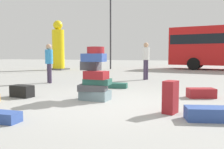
# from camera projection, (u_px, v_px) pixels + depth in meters

# --- Properties ---
(ground_plane) EXTENTS (80.00, 80.00, 0.00)m
(ground_plane) POSITION_uv_depth(u_px,v_px,m) (105.00, 103.00, 5.45)
(ground_plane) COLOR #9E9E99
(suitcase_tower) EXTENTS (0.82, 0.62, 1.31)m
(suitcase_tower) POSITION_uv_depth(u_px,v_px,m) (95.00, 77.00, 5.77)
(suitcase_tower) COLOR gray
(suitcase_tower) RESTS_ON ground
(suitcase_maroon_left_side) EXTENTS (0.30, 0.36, 0.63)m
(suitcase_maroon_left_side) POSITION_uv_depth(u_px,v_px,m) (170.00, 97.00, 4.46)
(suitcase_maroon_left_side) COLOR maroon
(suitcase_maroon_left_side) RESTS_ON ground
(suitcase_teal_white_trunk) EXTENTS (0.72, 0.42, 0.17)m
(suitcase_teal_white_trunk) POSITION_uv_depth(u_px,v_px,m) (117.00, 85.00, 7.86)
(suitcase_teal_white_trunk) COLOR #26594C
(suitcase_teal_white_trunk) RESTS_ON ground
(suitcase_black_right_side) EXTENTS (0.63, 0.37, 0.31)m
(suitcase_black_right_side) POSITION_uv_depth(u_px,v_px,m) (22.00, 91.00, 6.17)
(suitcase_black_right_side) COLOR black
(suitcase_black_right_side) RESTS_ON ground
(suitcase_navy_behind_tower) EXTENTS (0.84, 0.54, 0.23)m
(suitcase_navy_behind_tower) POSITION_uv_depth(u_px,v_px,m) (209.00, 114.00, 3.98)
(suitcase_navy_behind_tower) COLOR #334F99
(suitcase_navy_behind_tower) RESTS_ON ground
(suitcase_navy_foreground_far) EXTENTS (0.67, 0.31, 0.17)m
(suitcase_navy_foreground_far) POSITION_uv_depth(u_px,v_px,m) (1.00, 117.00, 3.90)
(suitcase_navy_foreground_far) COLOR #334F99
(suitcase_navy_foreground_far) RESTS_ON ground
(suitcase_maroon_upright_blue) EXTENTS (0.77, 0.57, 0.25)m
(suitcase_maroon_upright_blue) POSITION_uv_depth(u_px,v_px,m) (201.00, 93.00, 6.08)
(suitcase_maroon_upright_blue) COLOR maroon
(suitcase_maroon_upright_blue) RESTS_ON ground
(person_bearded_onlooker) EXTENTS (0.30, 0.33, 1.66)m
(person_bearded_onlooker) POSITION_uv_depth(u_px,v_px,m) (146.00, 57.00, 10.36)
(person_bearded_onlooker) COLOR #3F334C
(person_bearded_onlooker) RESTS_ON ground
(person_tourist_with_camera) EXTENTS (0.30, 0.30, 1.54)m
(person_tourist_with_camera) POSITION_uv_depth(u_px,v_px,m) (49.00, 60.00, 9.18)
(person_tourist_with_camera) COLOR #3F334C
(person_tourist_with_camera) RESTS_ON ground
(yellow_dummy_statue) EXTENTS (1.23, 1.23, 3.61)m
(yellow_dummy_statue) POSITION_uv_depth(u_px,v_px,m) (58.00, 48.00, 17.18)
(yellow_dummy_statue) COLOR yellow
(yellow_dummy_statue) RESTS_ON ground
(lamp_post) EXTENTS (0.36, 0.36, 6.52)m
(lamp_post) POSITION_uv_depth(u_px,v_px,m) (111.00, 14.00, 17.75)
(lamp_post) COLOR #333338
(lamp_post) RESTS_ON ground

